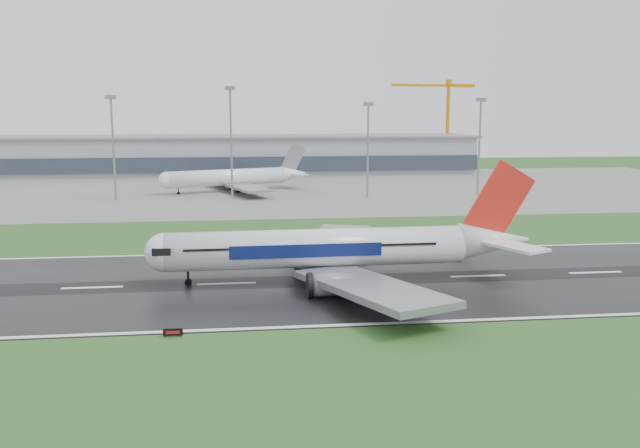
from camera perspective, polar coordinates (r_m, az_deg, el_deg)
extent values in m
plane|color=#234D1C|center=(105.34, -19.05, -5.25)|extent=(520.00, 520.00, 0.00)
cube|color=black|center=(105.33, -19.05, -5.22)|extent=(400.00, 45.00, 0.10)
cube|color=slate|center=(227.11, -12.45, 2.90)|extent=(400.00, 130.00, 0.08)
cube|color=gray|center=(285.96, -11.34, 5.81)|extent=(240.00, 36.00, 15.00)
cylinder|color=gray|center=(203.20, -17.37, 6.06)|extent=(0.64, 0.64, 29.47)
cylinder|color=gray|center=(199.72, -7.66, 6.75)|extent=(0.64, 0.64, 32.14)
cylinder|color=gray|center=(203.46, 4.14, 6.21)|extent=(0.64, 0.64, 27.55)
cylinder|color=gray|center=(212.88, 13.55, 6.31)|extent=(0.64, 0.64, 28.89)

